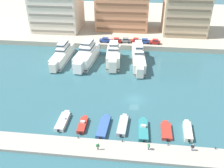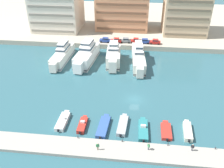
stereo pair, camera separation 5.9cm
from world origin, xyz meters
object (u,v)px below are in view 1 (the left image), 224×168
(motorboat_blue_mid_left, at_px, (104,127))
(pedestrian_far_side, at_px, (98,146))
(yacht_ivory_far_left, at_px, (62,54))
(motorboat_white_far_left, at_px, (63,121))
(motorboat_cream_mid_right, at_px, (188,131))
(car_red_center_right, at_px, (155,41))
(yacht_white_left, at_px, (87,55))
(pedestrian_mid_deck, at_px, (149,146))
(yacht_ivory_mid_left, at_px, (113,56))
(car_grey_mid_left, at_px, (125,40))
(motorboat_red_center_right, at_px, (166,131))
(car_red_left, at_px, (116,40))
(motorboat_grey_center_left, at_px, (123,125))
(motorboat_red_left, at_px, (83,125))
(pedestrian_near_edge, at_px, (193,147))
(yacht_ivory_center_left, at_px, (138,57))
(car_red_center_left, at_px, (136,40))
(motorboat_teal_center, at_px, (143,130))
(car_blue_far_left, at_px, (105,40))
(car_blue_center, at_px, (144,41))

(motorboat_blue_mid_left, relative_size, pedestrian_far_side, 4.79)
(yacht_ivory_far_left, distance_m, motorboat_white_far_left, 33.72)
(motorboat_cream_mid_right, xyz_separation_m, car_red_center_right, (-5.50, 46.70, 2.25))
(yacht_white_left, xyz_separation_m, pedestrian_mid_deck, (20.05, -39.01, -0.96))
(pedestrian_far_side, bearing_deg, motorboat_white_far_left, 139.39)
(yacht_ivory_mid_left, height_order, car_grey_mid_left, yacht_ivory_mid_left)
(motorboat_white_far_left, height_order, motorboat_red_center_right, motorboat_white_far_left)
(yacht_ivory_mid_left, height_order, car_red_left, yacht_ivory_mid_left)
(motorboat_grey_center_left, bearing_deg, pedestrian_mid_deck, -51.48)
(motorboat_red_left, height_order, car_red_left, car_red_left)
(car_red_left, xyz_separation_m, pedestrian_near_edge, (20.00, -52.24, -1.12))
(yacht_ivory_center_left, distance_m, motorboat_white_far_left, 36.80)
(car_red_left, bearing_deg, pedestrian_mid_deck, -77.64)
(yacht_white_left, relative_size, car_red_center_left, 4.67)
(car_red_center_right, height_order, pedestrian_far_side, car_red_center_right)
(motorboat_teal_center, height_order, pedestrian_far_side, pedestrian_far_side)
(yacht_ivory_center_left, height_order, car_blue_far_left, yacht_ivory_center_left)
(motorboat_white_far_left, bearing_deg, pedestrian_mid_deck, -19.76)
(motorboat_cream_mid_right, relative_size, car_blue_far_left, 1.60)
(pedestrian_far_side, bearing_deg, car_red_center_left, 84.13)
(yacht_ivory_far_left, distance_m, car_blue_far_left, 18.65)
(yacht_ivory_far_left, xyz_separation_m, car_red_center_right, (31.36, 14.00, 0.55))
(pedestrian_near_edge, bearing_deg, motorboat_red_center_right, 128.55)
(motorboat_red_center_right, relative_size, pedestrian_near_edge, 3.77)
(yacht_ivory_far_left, xyz_separation_m, motorboat_blue_mid_left, (18.68, -33.16, -1.79))
(motorboat_white_far_left, height_order, car_blue_far_left, car_blue_far_left)
(car_grey_mid_left, bearing_deg, car_blue_far_left, -176.07)
(yacht_ivory_mid_left, distance_m, motorboat_teal_center, 34.36)
(car_red_center_left, bearing_deg, yacht_ivory_far_left, -149.36)
(motorboat_red_center_right, bearing_deg, motorboat_grey_center_left, 176.00)
(yacht_ivory_far_left, relative_size, motorboat_teal_center, 2.52)
(car_grey_mid_left, relative_size, car_red_center_right, 0.99)
(yacht_ivory_center_left, bearing_deg, car_blue_center, 81.73)
(motorboat_grey_center_left, bearing_deg, car_red_left, 97.51)
(motorboat_teal_center, relative_size, car_red_center_left, 1.88)
(pedestrian_near_edge, bearing_deg, yacht_ivory_center_left, 106.08)
(yacht_ivory_center_left, distance_m, motorboat_red_left, 35.70)
(yacht_ivory_mid_left, xyz_separation_m, car_red_center_right, (14.00, 14.42, 0.11))
(motorboat_white_far_left, distance_m, motorboat_cream_mid_right, 27.59)
(car_blue_far_left, relative_size, car_red_center_right, 1.00)
(car_red_center_left, distance_m, car_blue_center, 3.24)
(yacht_white_left, relative_size, pedestrian_far_side, 11.36)
(motorboat_red_left, bearing_deg, yacht_ivory_far_left, 112.89)
(motorboat_teal_center, xyz_separation_m, car_blue_center, (0.10, 47.33, 2.32))
(motorboat_teal_center, bearing_deg, car_red_left, 102.71)
(yacht_ivory_far_left, distance_m, car_red_center_left, 28.18)
(motorboat_blue_mid_left, height_order, car_blue_center, car_blue_center)
(car_grey_mid_left, distance_m, pedestrian_far_side, 54.60)
(yacht_ivory_far_left, bearing_deg, motorboat_white_far_left, -74.02)
(yacht_white_left, relative_size, car_grey_mid_left, 4.63)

